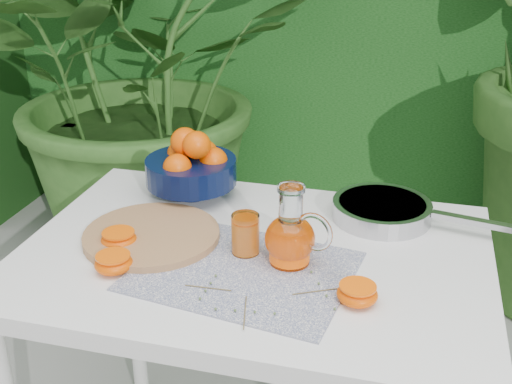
% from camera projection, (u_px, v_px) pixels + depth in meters
% --- Properties ---
extents(potted_plant_left, '(2.27, 2.27, 1.60)m').
position_uv_depth(potted_plant_left, '(147.00, 72.00, 2.60)').
color(potted_plant_left, '#2C581E').
rests_on(potted_plant_left, ground).
extents(white_table, '(1.00, 0.70, 0.75)m').
position_uv_depth(white_table, '(254.00, 283.00, 1.41)').
color(white_table, white).
rests_on(white_table, ground).
extents(placemat, '(0.47, 0.39, 0.00)m').
position_uv_depth(placemat, '(243.00, 271.00, 1.30)').
color(placemat, '#0E1B4F').
rests_on(placemat, white_table).
extents(cutting_board, '(0.37, 0.37, 0.02)m').
position_uv_depth(cutting_board, '(152.00, 236.00, 1.42)').
color(cutting_board, '#AE784E').
rests_on(cutting_board, white_table).
extents(fruit_bowl, '(0.28, 0.28, 0.18)m').
position_uv_depth(fruit_bowl, '(192.00, 165.00, 1.60)').
color(fruit_bowl, black).
rests_on(fruit_bowl, white_table).
extents(juice_pitcher, '(0.16, 0.13, 0.17)m').
position_uv_depth(juice_pitcher, '(291.00, 237.00, 1.30)').
color(juice_pitcher, white).
rests_on(juice_pitcher, white_table).
extents(juice_tumbler, '(0.08, 0.08, 0.09)m').
position_uv_depth(juice_tumbler, '(245.00, 235.00, 1.35)').
color(juice_tumbler, white).
rests_on(juice_tumbler, white_table).
extents(saute_pan, '(0.42, 0.27, 0.04)m').
position_uv_depth(saute_pan, '(383.00, 210.00, 1.51)').
color(saute_pan, '#ADADB2').
rests_on(saute_pan, white_table).
extents(orange_halves, '(0.61, 0.18, 0.04)m').
position_uv_depth(orange_halves, '(191.00, 264.00, 1.29)').
color(orange_halves, '#FF7302').
rests_on(orange_halves, white_table).
extents(thyme_sprigs, '(0.32, 0.22, 0.01)m').
position_uv_depth(thyme_sprigs, '(261.00, 296.00, 1.21)').
color(thyme_sprigs, brown).
rests_on(thyme_sprigs, white_table).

